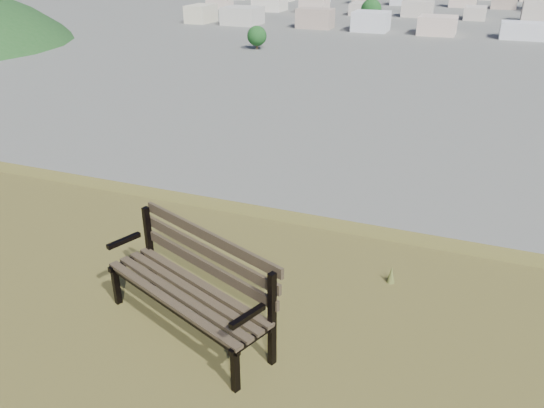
% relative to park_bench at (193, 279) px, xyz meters
% --- Properties ---
extents(park_bench, '(1.71, 1.10, 0.86)m').
position_rel_park_bench_xyz_m(park_bench, '(0.00, 0.00, 0.00)').
color(park_bench, '#3D3123').
rests_on(park_bench, hilltop_mesa).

